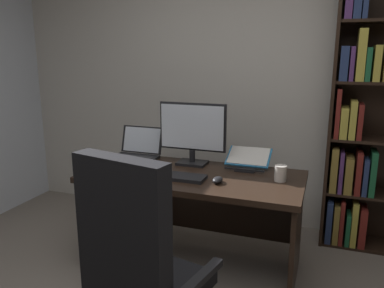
{
  "coord_description": "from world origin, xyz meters",
  "views": [
    {
      "loc": [
        0.62,
        -1.29,
        1.54
      ],
      "look_at": [
        -0.23,
        1.09,
        0.94
      ],
      "focal_mm": 36.07,
      "sensor_mm": 36.0,
      "label": 1
    }
  ],
  "objects_px": {
    "desk": "(196,197)",
    "open_binder": "(121,173)",
    "pen": "(156,166)",
    "keyboard": "(175,176)",
    "monitor": "(192,133)",
    "reading_stand_with_book": "(248,159)",
    "bookshelf": "(373,121)",
    "laptop": "(136,152)",
    "office_chair": "(140,279)",
    "notepad": "(154,166)",
    "computer_mouse": "(218,180)",
    "coffee_mug": "(280,173)"
  },
  "relations": [
    {
      "from": "bookshelf",
      "to": "pen",
      "type": "bearing_deg",
      "value": -154.49
    },
    {
      "from": "desk",
      "to": "open_binder",
      "type": "bearing_deg",
      "value": -152.21
    },
    {
      "from": "office_chair",
      "to": "pen",
      "type": "xyz_separation_m",
      "value": [
        -0.37,
        1.0,
        0.26
      ]
    },
    {
      "from": "open_binder",
      "to": "reading_stand_with_book",
      "type": "bearing_deg",
      "value": 42.06
    },
    {
      "from": "bookshelf",
      "to": "open_binder",
      "type": "distance_m",
      "value": 1.94
    },
    {
      "from": "bookshelf",
      "to": "keyboard",
      "type": "height_order",
      "value": "bookshelf"
    },
    {
      "from": "laptop",
      "to": "notepad",
      "type": "bearing_deg",
      "value": -37.46
    },
    {
      "from": "bookshelf",
      "to": "monitor",
      "type": "bearing_deg",
      "value": -157.01
    },
    {
      "from": "bookshelf",
      "to": "open_binder",
      "type": "bearing_deg",
      "value": -150.36
    },
    {
      "from": "reading_stand_with_book",
      "to": "pen",
      "type": "xyz_separation_m",
      "value": [
        -0.64,
        -0.23,
        -0.05
      ]
    },
    {
      "from": "notepad",
      "to": "pen",
      "type": "height_order",
      "value": "pen"
    },
    {
      "from": "monitor",
      "to": "open_binder",
      "type": "bearing_deg",
      "value": -133.78
    },
    {
      "from": "laptop",
      "to": "computer_mouse",
      "type": "height_order",
      "value": "laptop"
    },
    {
      "from": "keyboard",
      "to": "notepad",
      "type": "bearing_deg",
      "value": 143.35
    },
    {
      "from": "pen",
      "to": "coffee_mug",
      "type": "distance_m",
      "value": 0.9
    },
    {
      "from": "desk",
      "to": "computer_mouse",
      "type": "relative_size",
      "value": 14.64
    },
    {
      "from": "monitor",
      "to": "reading_stand_with_book",
      "type": "height_order",
      "value": "monitor"
    },
    {
      "from": "reading_stand_with_book",
      "to": "open_binder",
      "type": "distance_m",
      "value": 0.93
    },
    {
      "from": "desk",
      "to": "office_chair",
      "type": "distance_m",
      "value": 1.02
    },
    {
      "from": "desk",
      "to": "reading_stand_with_book",
      "type": "distance_m",
      "value": 0.48
    },
    {
      "from": "monitor",
      "to": "pen",
      "type": "relative_size",
      "value": 3.7
    },
    {
      "from": "laptop",
      "to": "reading_stand_with_book",
      "type": "distance_m",
      "value": 0.9
    },
    {
      "from": "monitor",
      "to": "reading_stand_with_book",
      "type": "distance_m",
      "value": 0.45
    },
    {
      "from": "laptop",
      "to": "keyboard",
      "type": "bearing_deg",
      "value": -37.05
    },
    {
      "from": "bookshelf",
      "to": "monitor",
      "type": "distance_m",
      "value": 1.39
    },
    {
      "from": "desk",
      "to": "bookshelf",
      "type": "height_order",
      "value": "bookshelf"
    },
    {
      "from": "bookshelf",
      "to": "open_binder",
      "type": "relative_size",
      "value": 4.08
    },
    {
      "from": "laptop",
      "to": "open_binder",
      "type": "distance_m",
      "value": 0.42
    },
    {
      "from": "bookshelf",
      "to": "computer_mouse",
      "type": "distance_m",
      "value": 1.36
    },
    {
      "from": "pen",
      "to": "keyboard",
      "type": "bearing_deg",
      "value": -39.03
    },
    {
      "from": "notepad",
      "to": "reading_stand_with_book",
      "type": "bearing_deg",
      "value": 19.62
    },
    {
      "from": "desk",
      "to": "office_chair",
      "type": "relative_size",
      "value": 1.37
    },
    {
      "from": "open_binder",
      "to": "bookshelf",
      "type": "bearing_deg",
      "value": 41.59
    },
    {
      "from": "reading_stand_with_book",
      "to": "notepad",
      "type": "bearing_deg",
      "value": -160.38
    },
    {
      "from": "desk",
      "to": "keyboard",
      "type": "relative_size",
      "value": 3.63
    },
    {
      "from": "reading_stand_with_book",
      "to": "computer_mouse",
      "type": "bearing_deg",
      "value": -105.45
    },
    {
      "from": "office_chair",
      "to": "reading_stand_with_book",
      "type": "xyz_separation_m",
      "value": [
        0.27,
        1.23,
        0.31
      ]
    },
    {
      "from": "computer_mouse",
      "to": "coffee_mug",
      "type": "height_order",
      "value": "coffee_mug"
    },
    {
      "from": "keyboard",
      "to": "coffee_mug",
      "type": "bearing_deg",
      "value": 14.63
    },
    {
      "from": "monitor",
      "to": "pen",
      "type": "height_order",
      "value": "monitor"
    },
    {
      "from": "desk",
      "to": "computer_mouse",
      "type": "height_order",
      "value": "computer_mouse"
    },
    {
      "from": "pen",
      "to": "bookshelf",
      "type": "bearing_deg",
      "value": 25.51
    },
    {
      "from": "reading_stand_with_book",
      "to": "coffee_mug",
      "type": "bearing_deg",
      "value": -42.08
    },
    {
      "from": "laptop",
      "to": "reading_stand_with_book",
      "type": "relative_size",
      "value": 1.12
    },
    {
      "from": "keyboard",
      "to": "pen",
      "type": "xyz_separation_m",
      "value": [
        -0.22,
        0.18,
        0.0
      ]
    },
    {
      "from": "computer_mouse",
      "to": "reading_stand_with_book",
      "type": "bearing_deg",
      "value": 74.55
    },
    {
      "from": "office_chair",
      "to": "computer_mouse",
      "type": "bearing_deg",
      "value": 91.49
    },
    {
      "from": "notepad",
      "to": "pen",
      "type": "bearing_deg",
      "value": 0.0
    },
    {
      "from": "bookshelf",
      "to": "coffee_mug",
      "type": "bearing_deg",
      "value": -129.64
    },
    {
      "from": "office_chair",
      "to": "laptop",
      "type": "height_order",
      "value": "office_chair"
    }
  ]
}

